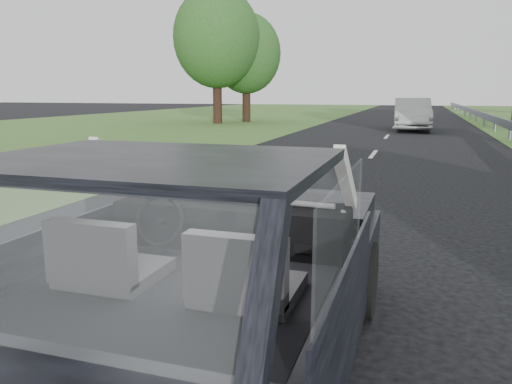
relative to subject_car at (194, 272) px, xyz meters
The scene contains 9 objects.
subject_car is the anchor object (origin of this frame).
dashboard 0.64m from the subject_car, 90.00° to the left, with size 1.58×0.45×0.30m, color black.
driver_seat 0.52m from the subject_car, 144.06° to the right, with size 0.50×0.72×0.42m, color black.
passenger_seat 0.52m from the subject_car, 35.94° to the right, with size 0.50×0.72×0.42m, color black.
steering_wheel 0.55m from the subject_car, 140.48° to the left, with size 0.36×0.36×0.04m, color black.
cat 0.78m from the subject_car, 76.01° to the left, with size 0.64×0.20×0.29m, color slate.
other_car 22.05m from the subject_car, 87.77° to the left, with size 1.79×4.52×1.49m, color #B7B7B8.
tree_5 26.04m from the subject_car, 111.99° to the left, with size 4.76×4.76×7.22m, color #225617, non-canonical shape.
tree_6 27.49m from the subject_car, 108.42° to the left, with size 4.03×4.03×6.11m, color #225617, non-canonical shape.
Camera 1 is at (1.18, -2.48, 1.74)m, focal length 35.00 mm.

